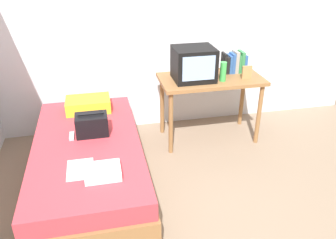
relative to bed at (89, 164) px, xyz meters
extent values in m
plane|color=#84705B|center=(0.93, -0.80, -0.24)|extent=(8.00, 8.00, 0.00)
cube|color=silver|center=(0.93, 1.20, 1.06)|extent=(5.20, 0.10, 2.60)
cube|color=olive|center=(0.00, 0.00, -0.08)|extent=(1.00, 2.00, 0.33)
cube|color=#C63842|center=(0.00, 0.00, 0.17)|extent=(0.97, 1.94, 0.16)
cube|color=olive|center=(1.41, 0.66, 0.51)|extent=(1.16, 0.60, 0.04)
cylinder|color=olive|center=(0.89, 0.42, 0.12)|extent=(0.05, 0.05, 0.73)
cylinder|color=olive|center=(1.93, 0.42, 0.12)|extent=(0.05, 0.05, 0.73)
cylinder|color=olive|center=(0.89, 0.90, 0.12)|extent=(0.05, 0.05, 0.73)
cylinder|color=olive|center=(1.93, 0.90, 0.12)|extent=(0.05, 0.05, 0.73)
cube|color=black|center=(1.20, 0.65, 0.71)|extent=(0.44, 0.38, 0.36)
cube|color=#8CB2E0|center=(1.20, 0.45, 0.72)|extent=(0.35, 0.01, 0.26)
cylinder|color=green|center=(1.50, 0.53, 0.64)|extent=(0.07, 0.07, 0.21)
cube|color=black|center=(1.60, 0.78, 0.65)|extent=(0.03, 0.14, 0.24)
cube|color=black|center=(1.63, 0.78, 0.63)|extent=(0.04, 0.14, 0.19)
cube|color=#2D5699|center=(1.67, 0.78, 0.63)|extent=(0.03, 0.15, 0.21)
cube|color=#2D5699|center=(1.70, 0.78, 0.64)|extent=(0.03, 0.15, 0.23)
cube|color=gray|center=(1.74, 0.78, 0.65)|extent=(0.04, 0.15, 0.25)
cube|color=#337F47|center=(1.78, 0.78, 0.63)|extent=(0.02, 0.15, 0.21)
cube|color=#337F47|center=(1.81, 0.78, 0.65)|extent=(0.04, 0.16, 0.24)
cube|color=#2D5699|center=(1.85, 0.78, 0.63)|extent=(0.03, 0.16, 0.20)
cube|color=#B27F4C|center=(1.79, 0.55, 0.60)|extent=(0.11, 0.02, 0.15)
cube|color=yellow|center=(0.03, 0.70, 0.32)|extent=(0.47, 0.31, 0.14)
cube|color=black|center=(0.06, 0.14, 0.35)|extent=(0.30, 0.20, 0.20)
cylinder|color=black|center=(0.06, 0.14, 0.46)|extent=(0.24, 0.02, 0.02)
cube|color=white|center=(-0.05, -0.43, 0.25)|extent=(0.21, 0.29, 0.01)
cube|color=black|center=(0.07, -0.44, 0.26)|extent=(0.04, 0.16, 0.02)
cube|color=#B7B7BC|center=(-0.13, 0.12, 0.26)|extent=(0.04, 0.14, 0.02)
cube|color=white|center=(0.12, -0.55, 0.29)|extent=(0.28, 0.22, 0.08)
camera|label=1|loc=(0.15, -2.81, 1.87)|focal=36.71mm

